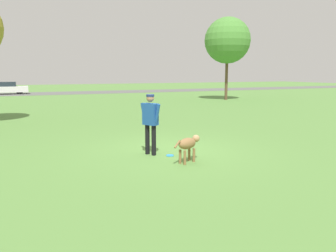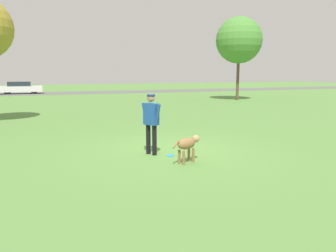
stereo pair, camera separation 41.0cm
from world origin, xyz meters
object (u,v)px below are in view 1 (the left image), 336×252
(frisbee, at_px, (170,155))
(parked_car_white, at_px, (5,88))
(tree_far_right, at_px, (227,41))
(person, at_px, (150,119))
(dog, at_px, (188,144))

(frisbee, relative_size, parked_car_white, 0.05)
(tree_far_right, bearing_deg, parked_car_white, 138.88)
(person, height_order, frisbee, person)
(person, bearing_deg, frisbee, 22.72)
(dog, distance_m, tree_far_right, 21.05)
(dog, relative_size, tree_far_right, 0.13)
(frisbee, bearing_deg, parked_car_white, 100.02)
(frisbee, bearing_deg, tree_far_right, 52.04)
(person, distance_m, parked_car_white, 31.42)
(person, height_order, dog, person)
(tree_far_right, height_order, parked_car_white, tree_far_right)
(frisbee, height_order, tree_far_right, tree_far_right)
(tree_far_right, bearing_deg, dog, -126.21)
(parked_car_white, bearing_deg, tree_far_right, -40.35)
(frisbee, distance_m, tree_far_right, 20.62)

